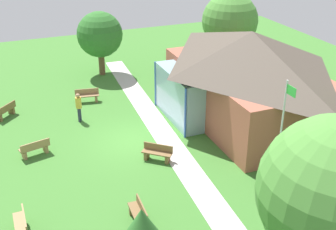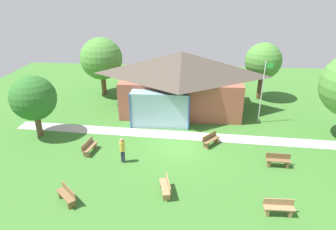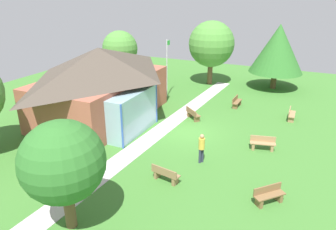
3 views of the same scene
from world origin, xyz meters
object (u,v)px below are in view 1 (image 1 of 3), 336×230
Objects in this scene: bench_mid_right at (139,214)px; tree_behind_pavilion_left at (230,21)px; bench_rear_near_path at (157,153)px; visitor_strolling_lawn at (79,105)px; bench_front_left at (5,111)px; tree_west_hedge at (100,35)px; pavilion at (246,75)px; bench_front_right at (22,225)px; bench_mid_left at (87,96)px; tree_east_hedge at (335,193)px; bench_front_center at (35,149)px; flagpole at (282,131)px.

bench_mid_right is 0.26× the size of tree_behind_pavilion_left.
visitor_strolling_lawn is at bearing -24.35° from bench_rear_near_path.
bench_front_left is 0.30× the size of tree_west_hedge.
tree_behind_pavilion_left is at bearing 157.26° from pavilion.
bench_front_left is 9.03m from tree_west_hedge.
bench_mid_left is (-11.31, 5.04, 0.00)m from bench_front_right.
bench_front_right is 0.26× the size of tree_behind_pavilion_left.
tree_east_hedge is at bearing 110.55° from bench_mid_left.
pavilion is 7.37× the size of bench_front_right.
bench_mid_right is 9.85m from visitor_strolling_lawn.
tree_behind_pavilion_left is (-4.64, 12.27, 2.67)m from visitor_strolling_lawn.
bench_front_center is at bearing -149.33° from tree_east_hedge.
bench_front_center is at bearing -63.19° from tree_behind_pavilion_left.
bench_mid_left is at bearing -79.44° from tree_behind_pavilion_left.
visitor_strolling_lawn is 13.39m from tree_behind_pavilion_left.
visitor_strolling_lawn is 0.30× the size of tree_behind_pavilion_left.
bench_rear_near_path is at bearing 110.98° from bench_mid_left.
pavilion is 13.00m from tree_east_hedge.
flagpole is 3.30× the size of bench_front_center.
bench_rear_near_path is 0.82× the size of visitor_strolling_lawn.
pavilion is at bearing -67.64° from bench_front_right.
flagpole reaches higher than bench_front_right.
bench_front_right is 0.86× the size of visitor_strolling_lawn.
bench_mid_right is (6.81, 3.22, 0.00)m from bench_front_center.
tree_west_hedge reaches higher than bench_mid_left.
pavilion is 11.06m from bench_mid_right.
flagpole is 12.07m from visitor_strolling_lawn.
tree_west_hedge is (-4.94, 7.09, 2.60)m from bench_front_left.
tree_west_hedge is 0.81× the size of tree_behind_pavilion_left.
flagpole is 3.42× the size of bench_front_right.
tree_behind_pavilion_left is (-10.37, 9.60, 3.29)m from bench_rear_near_path.
tree_behind_pavilion_left is at bearing 75.19° from tree_west_hedge.
flagpole is 0.89× the size of tree_behind_pavilion_left.
bench_mid_right and bench_rear_near_path have the same top height.
flagpole is 13.87m from bench_mid_left.
bench_mid_left is 2.81m from visitor_strolling_lawn.
tree_west_hedge is (-12.78, 0.46, 2.60)m from bench_rear_near_path.
bench_mid_left is 0.24× the size of tree_east_hedge.
bench_front_left is 0.80× the size of visitor_strolling_lawn.
visitor_strolling_lawn is 7.97m from tree_west_hedge.
tree_west_hedge reaches higher than visitor_strolling_lawn.
bench_front_left is at bearing -9.12° from bench_rear_near_path.
bench_mid_left is 8.43m from bench_rear_near_path.
bench_mid_right is 19.04m from tree_behind_pavilion_left.
bench_rear_near_path is 13.05m from tree_west_hedge.
bench_front_center is 1.12× the size of bench_front_left.
pavilion is at bearing 161.31° from flagpole.
bench_front_left is at bearing -81.17° from tree_behind_pavilion_left.
bench_mid_left is 18.65m from tree_east_hedge.
pavilion is 7.78× the size of bench_rear_near_path.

